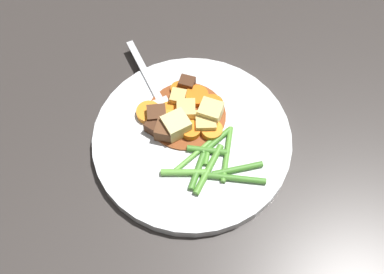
# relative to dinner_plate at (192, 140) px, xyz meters

# --- Properties ---
(ground_plane) EXTENTS (3.00, 3.00, 0.00)m
(ground_plane) POSITION_rel_dinner_plate_xyz_m (0.00, 0.00, -0.01)
(ground_plane) COLOR #383330
(dinner_plate) EXTENTS (0.27, 0.27, 0.02)m
(dinner_plate) POSITION_rel_dinner_plate_xyz_m (0.00, 0.00, 0.00)
(dinner_plate) COLOR white
(dinner_plate) RESTS_ON ground_plane
(stew_sauce) EXTENTS (0.11, 0.11, 0.00)m
(stew_sauce) POSITION_rel_dinner_plate_xyz_m (0.04, 0.00, 0.01)
(stew_sauce) COLOR brown
(stew_sauce) RESTS_ON dinner_plate
(carrot_slice_0) EXTENTS (0.03, 0.03, 0.01)m
(carrot_slice_0) POSITION_rel_dinner_plate_xyz_m (0.08, 0.00, 0.01)
(carrot_slice_0) COLOR orange
(carrot_slice_0) RESTS_ON dinner_plate
(carrot_slice_1) EXTENTS (0.04, 0.04, 0.01)m
(carrot_slice_1) POSITION_rel_dinner_plate_xyz_m (0.05, 0.05, 0.01)
(carrot_slice_1) COLOR orange
(carrot_slice_1) RESTS_ON dinner_plate
(carrot_slice_2) EXTENTS (0.04, 0.04, 0.01)m
(carrot_slice_2) POSITION_rel_dinner_plate_xyz_m (0.01, 0.00, 0.02)
(carrot_slice_2) COLOR orange
(carrot_slice_2) RESTS_ON dinner_plate
(carrot_slice_3) EXTENTS (0.04, 0.04, 0.01)m
(carrot_slice_3) POSITION_rel_dinner_plate_xyz_m (0.03, 0.03, 0.01)
(carrot_slice_3) COLOR orange
(carrot_slice_3) RESTS_ON dinner_plate
(carrot_slice_4) EXTENTS (0.04, 0.04, 0.01)m
(carrot_slice_4) POSITION_rel_dinner_plate_xyz_m (-0.00, -0.03, 0.01)
(carrot_slice_4) COLOR orange
(carrot_slice_4) RESTS_ON dinner_plate
(carrot_slice_5) EXTENTS (0.04, 0.04, 0.01)m
(carrot_slice_5) POSITION_rel_dinner_plate_xyz_m (0.04, 0.02, 0.01)
(carrot_slice_5) COLOR orange
(carrot_slice_5) RESTS_ON dinner_plate
(carrot_slice_6) EXTENTS (0.04, 0.04, 0.01)m
(carrot_slice_6) POSITION_rel_dinner_plate_xyz_m (0.04, -0.04, 0.02)
(carrot_slice_6) COLOR orange
(carrot_slice_6) RESTS_ON dinner_plate
(carrot_slice_7) EXTENTS (0.04, 0.04, 0.01)m
(carrot_slice_7) POSITION_rel_dinner_plate_xyz_m (0.06, -0.02, 0.01)
(carrot_slice_7) COLOR orange
(carrot_slice_7) RESTS_ON dinner_plate
(potato_chunk_0) EXTENTS (0.03, 0.03, 0.02)m
(potato_chunk_0) POSITION_rel_dinner_plate_xyz_m (0.06, 0.01, 0.02)
(potato_chunk_0) COLOR #DBBC6B
(potato_chunk_0) RESTS_ON dinner_plate
(potato_chunk_1) EXTENTS (0.04, 0.04, 0.03)m
(potato_chunk_1) POSITION_rel_dinner_plate_xyz_m (0.02, -0.03, 0.02)
(potato_chunk_1) COLOR #E5CC7A
(potato_chunk_1) RESTS_ON dinner_plate
(potato_chunk_2) EXTENTS (0.03, 0.03, 0.02)m
(potato_chunk_2) POSITION_rel_dinner_plate_xyz_m (0.04, 0.00, 0.02)
(potato_chunk_2) COLOR #DBBC6B
(potato_chunk_2) RESTS_ON dinner_plate
(potato_chunk_3) EXTENTS (0.03, 0.03, 0.02)m
(potato_chunk_3) POSITION_rel_dinner_plate_xyz_m (0.01, -0.02, 0.02)
(potato_chunk_3) COLOR #DBBC6B
(potato_chunk_3) RESTS_ON dinner_plate
(potato_chunk_4) EXTENTS (0.04, 0.04, 0.03)m
(potato_chunk_4) POSITION_rel_dinner_plate_xyz_m (0.01, 0.02, 0.02)
(potato_chunk_4) COLOR #EAD68C
(potato_chunk_4) RESTS_ON dinner_plate
(meat_chunk_0) EXTENTS (0.03, 0.03, 0.02)m
(meat_chunk_0) POSITION_rel_dinner_plate_xyz_m (0.02, 0.05, 0.02)
(meat_chunk_0) COLOR #4C2B19
(meat_chunk_0) RESTS_ON dinner_plate
(meat_chunk_1) EXTENTS (0.04, 0.04, 0.02)m
(meat_chunk_1) POSITION_rel_dinner_plate_xyz_m (0.01, 0.03, 0.02)
(meat_chunk_1) COLOR brown
(meat_chunk_1) RESTS_ON dinner_plate
(meat_chunk_2) EXTENTS (0.03, 0.03, 0.02)m
(meat_chunk_2) POSITION_rel_dinner_plate_xyz_m (0.08, -0.01, 0.02)
(meat_chunk_2) COLOR #4C2B19
(meat_chunk_2) RESTS_ON dinner_plate
(meat_chunk_3) EXTENTS (0.03, 0.03, 0.02)m
(meat_chunk_3) POSITION_rel_dinner_plate_xyz_m (0.04, 0.04, 0.02)
(meat_chunk_3) COLOR #56331E
(meat_chunk_3) RESTS_ON dinner_plate
(green_bean_0) EXTENTS (0.03, 0.05, 0.01)m
(green_bean_0) POSITION_rel_dinner_plate_xyz_m (-0.03, -0.01, 0.01)
(green_bean_0) COLOR #4C8E33
(green_bean_0) RESTS_ON dinner_plate
(green_bean_1) EXTENTS (0.05, 0.04, 0.01)m
(green_bean_1) POSITION_rel_dinner_plate_xyz_m (-0.05, 0.01, 0.01)
(green_bean_1) COLOR #4C8E33
(green_bean_1) RESTS_ON dinner_plate
(green_bean_2) EXTENTS (0.08, 0.04, 0.01)m
(green_bean_2) POSITION_rel_dinner_plate_xyz_m (-0.04, -0.04, 0.01)
(green_bean_2) COLOR #599E38
(green_bean_2) RESTS_ON dinner_plate
(green_bean_3) EXTENTS (0.03, 0.05, 0.01)m
(green_bean_3) POSITION_rel_dinner_plate_xyz_m (-0.02, -0.03, 0.01)
(green_bean_3) COLOR #4C8E33
(green_bean_3) RESTS_ON dinner_plate
(green_bean_4) EXTENTS (0.07, 0.06, 0.01)m
(green_bean_4) POSITION_rel_dinner_plate_xyz_m (-0.05, -0.01, 0.01)
(green_bean_4) COLOR #599E38
(green_bean_4) RESTS_ON dinner_plate
(green_bean_5) EXTENTS (0.02, 0.06, 0.01)m
(green_bean_5) POSITION_rel_dinner_plate_xyz_m (-0.05, 0.02, 0.01)
(green_bean_5) COLOR #66AD42
(green_bean_5) RESTS_ON dinner_plate
(green_bean_6) EXTENTS (0.04, 0.08, 0.01)m
(green_bean_6) POSITION_rel_dinner_plate_xyz_m (-0.07, -0.04, 0.01)
(green_bean_6) COLOR #4C8E33
(green_bean_6) RESTS_ON dinner_plate
(green_bean_7) EXTENTS (0.01, 0.07, 0.01)m
(green_bean_7) POSITION_rel_dinner_plate_xyz_m (-0.06, -0.05, 0.01)
(green_bean_7) COLOR #4C8E33
(green_bean_7) RESTS_ON dinner_plate
(green_bean_8) EXTENTS (0.07, 0.03, 0.01)m
(green_bean_8) POSITION_rel_dinner_plate_xyz_m (-0.02, -0.02, 0.01)
(green_bean_8) COLOR #599E38
(green_bean_8) RESTS_ON dinner_plate
(green_bean_9) EXTENTS (0.04, 0.07, 0.01)m
(green_bean_9) POSITION_rel_dinner_plate_xyz_m (-0.03, 0.00, 0.01)
(green_bean_9) COLOR #66AD42
(green_bean_9) RESTS_ON dinner_plate
(fork) EXTENTS (0.17, 0.05, 0.00)m
(fork) POSITION_rel_dinner_plate_xyz_m (0.09, 0.04, 0.01)
(fork) COLOR silver
(fork) RESTS_ON dinner_plate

